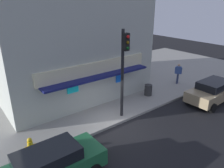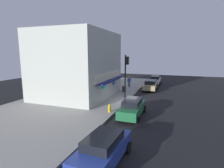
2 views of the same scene
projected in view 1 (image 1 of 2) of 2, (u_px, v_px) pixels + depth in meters
ground_plane at (116, 126)px, 12.63m from camera, size 57.31×57.31×0.00m
sidewalk at (68, 92)px, 17.07m from camera, size 38.21×12.12×0.16m
corner_building at (65, 38)px, 16.21m from camera, size 10.41×9.08×8.10m
traffic_light at (124, 63)px, 12.18m from camera, size 0.32×0.58×5.28m
fire_hydrant at (30, 145)px, 10.09m from camera, size 0.49×0.25×0.78m
trash_can at (148, 90)px, 16.23m from camera, size 0.57×0.57×0.81m
pedestrian at (178, 72)px, 18.38m from camera, size 0.53×0.55×1.72m
parked_car_green at (48, 167)px, 8.39m from camera, size 4.52×1.90×1.58m
parked_car_tan at (213, 91)px, 15.42m from camera, size 4.49×2.07×1.56m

